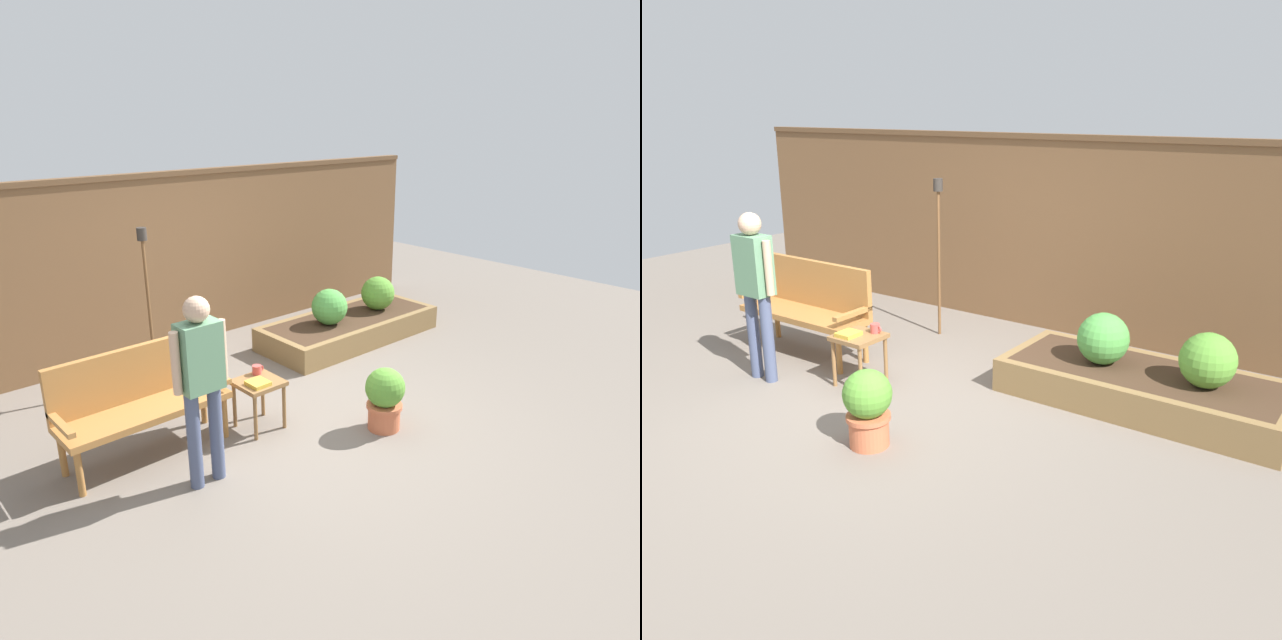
{
  "view_description": "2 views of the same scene",
  "coord_description": "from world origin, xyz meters",
  "views": [
    {
      "loc": [
        -3.31,
        -3.9,
        2.82
      ],
      "look_at": [
        0.55,
        0.35,
        0.8
      ],
      "focal_mm": 33.37,
      "sensor_mm": 36.0,
      "label": 1
    },
    {
      "loc": [
        3.59,
        -3.86,
        2.43
      ],
      "look_at": [
        0.33,
        0.75,
        0.6
      ],
      "focal_mm": 37.0,
      "sensor_mm": 36.0,
      "label": 2
    }
  ],
  "objects": [
    {
      "name": "garden_bench",
      "position": [
        -1.39,
        0.51,
        0.54
      ],
      "size": [
        1.44,
        0.48,
        0.94
      ],
      "color": "#A87038",
      "rests_on": "ground_plane"
    },
    {
      "name": "cup_on_table",
      "position": [
        -0.31,
        0.29,
        0.52
      ],
      "size": [
        0.12,
        0.09,
        0.09
      ],
      "color": "#CC4C47",
      "rests_on": "side_table"
    },
    {
      "name": "fence_back",
      "position": [
        0.0,
        2.6,
        1.09
      ],
      "size": [
        8.4,
        0.14,
        2.16
      ],
      "color": "brown",
      "rests_on": "ground_plane"
    },
    {
      "name": "potted_boxwood",
      "position": [
        0.46,
        -0.64,
        0.33
      ],
      "size": [
        0.37,
        0.37,
        0.61
      ],
      "color": "#C66642",
      "rests_on": "ground_plane"
    },
    {
      "name": "book_on_table",
      "position": [
        -0.45,
        0.09,
        0.5
      ],
      "size": [
        0.18,
        0.19,
        0.04
      ],
      "primitive_type": "cube",
      "rotation": [
        0.0,
        0.0,
        0.01
      ],
      "color": "gold",
      "rests_on": "side_table"
    },
    {
      "name": "tiki_torch",
      "position": [
        -0.66,
        1.7,
        1.18
      ],
      "size": [
        0.1,
        0.1,
        1.72
      ],
      "color": "brown",
      "rests_on": "ground_plane"
    },
    {
      "name": "ground_plane",
      "position": [
        0.0,
        0.0,
        0.0
      ],
      "size": [
        14.0,
        14.0,
        0.0
      ],
      "primitive_type": "plane",
      "color": "#70665B"
    },
    {
      "name": "shrub_near_bench",
      "position": [
        1.49,
        1.22,
        0.53
      ],
      "size": [
        0.45,
        0.45,
        0.45
      ],
      "color": "brown",
      "rests_on": "raised_planter_bed"
    },
    {
      "name": "person_by_bench",
      "position": [
        -1.23,
        -0.26,
        0.93
      ],
      "size": [
        0.47,
        0.2,
        1.56
      ],
      "color": "#475170",
      "rests_on": "ground_plane"
    },
    {
      "name": "shrub_far_corner",
      "position": [
        2.38,
        1.22,
        0.52
      ],
      "size": [
        0.45,
        0.45,
        0.45
      ],
      "color": "brown",
      "rests_on": "raised_planter_bed"
    },
    {
      "name": "raised_planter_bed",
      "position": [
        1.87,
        1.24,
        0.15
      ],
      "size": [
        2.4,
        1.0,
        0.3
      ],
      "color": "olive",
      "rests_on": "ground_plane"
    },
    {
      "name": "side_table",
      "position": [
        -0.39,
        0.16,
        0.4
      ],
      "size": [
        0.4,
        0.4,
        0.48
      ],
      "color": "olive",
      "rests_on": "ground_plane"
    }
  ]
}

